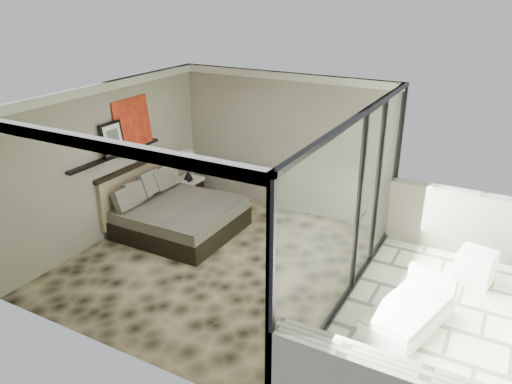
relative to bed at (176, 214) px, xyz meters
The scene contains 14 objects.
floor 1.46m from the bed, 24.19° to the right, with size 5.00×5.00×0.00m, color black.
ceiling 2.84m from the bed, 24.19° to the right, with size 4.50×5.00×0.02m, color silver.
back_wall 2.54m from the bed, 55.76° to the left, with size 4.50×0.02×2.80m, color gray.
left_wall 1.54m from the bed, 148.25° to the right, with size 0.02×5.00×2.80m, color gray.
glass_wall 3.75m from the bed, ahead, with size 0.08×5.00×2.80m, color white.
terrace_slab 5.10m from the bed, ahead, with size 3.00×5.00×0.12m, color beige.
picture_ledge 1.54m from the bed, 151.30° to the right, with size 0.12×2.20×0.05m, color black.
bed is the anchor object (origin of this frame).
nightstand 1.38m from the bed, 116.16° to the left, with size 0.50×0.50×0.50m, color black.
table_lamp 1.47m from the bed, 116.02° to the left, with size 0.33×0.33×0.60m.
abstract_canvas 1.87m from the bed, behind, with size 0.04×0.90×0.90m, color #A91E0E.
framed_print 1.80m from the bed, 146.37° to the right, with size 0.03×0.50×0.60m, color black.
ottoman 5.22m from the bed, ahead, with size 0.52×0.52×0.52m, color white.
lounger 4.57m from the bed, ahead, with size 1.05×1.56×0.56m.
Camera 1 is at (4.10, -6.12, 4.31)m, focal length 35.00 mm.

